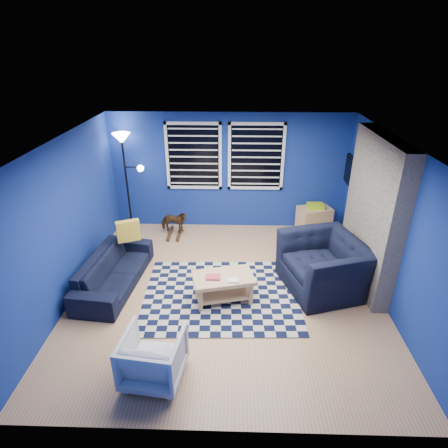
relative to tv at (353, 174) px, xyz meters
name	(u,v)px	position (x,y,z in m)	size (l,w,h in m)	color
floor	(227,291)	(-2.45, -2.00, -1.40)	(5.00, 5.00, 0.00)	tan
ceiling	(227,143)	(-2.45, -2.00, 1.10)	(5.00, 5.00, 0.00)	white
wall_back	(230,172)	(-2.45, 0.50, -0.15)	(5.00, 5.00, 0.00)	navy
wall_left	(65,222)	(-4.95, -2.00, -0.15)	(5.00, 5.00, 0.00)	navy
wall_right	(392,226)	(0.05, -2.00, -0.15)	(5.00, 5.00, 0.00)	navy
fireplace	(372,215)	(-0.09, -1.50, -0.20)	(0.65, 2.00, 2.50)	gray
window_left	(194,156)	(-3.20, 0.46, 0.20)	(1.17, 0.06, 1.42)	black
window_right	(256,157)	(-1.90, 0.46, 0.20)	(1.17, 0.06, 1.42)	black
tv	(353,174)	(0.00, 0.00, 0.00)	(0.07, 1.00, 0.58)	black
rug	(221,295)	(-2.53, -2.11, -1.39)	(2.50, 2.00, 0.02)	black
sofa	(114,270)	(-4.35, -1.86, -1.12)	(0.76, 1.93, 0.56)	black
armchair_big	(324,265)	(-0.84, -1.83, -0.96)	(1.18, 1.35, 0.87)	black
armchair_bent	(153,357)	(-3.29, -3.80, -1.07)	(0.71, 0.73, 0.66)	gray
rocking_horse	(174,222)	(-3.61, -0.03, -1.09)	(0.58, 0.26, 0.49)	#4E2B19
coffee_table	(223,283)	(-2.50, -2.23, -1.07)	(1.04, 0.75, 0.47)	tan
cabinet	(314,219)	(-0.61, 0.25, -1.11)	(0.77, 0.62, 0.65)	tan
floor_lamp	(124,152)	(-4.57, 0.23, 0.34)	(0.58, 0.36, 2.13)	black
throw_pillow	(128,231)	(-4.20, -1.31, -0.65)	(0.40, 0.12, 0.38)	gold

